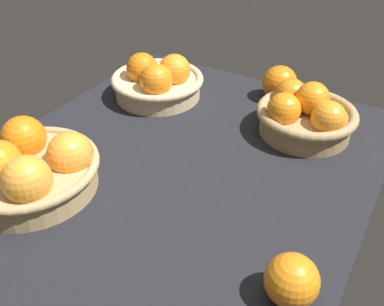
# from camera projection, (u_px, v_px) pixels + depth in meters

# --- Properties ---
(market_tray) EXTENTS (0.84, 0.72, 0.03)m
(market_tray) POSITION_uv_depth(u_px,v_px,m) (180.00, 167.00, 0.87)
(market_tray) COLOR black
(market_tray) RESTS_ON ground
(basket_far_right) EXTENTS (0.22, 0.22, 0.11)m
(basket_far_right) POSITION_uv_depth(u_px,v_px,m) (158.00, 81.00, 1.06)
(basket_far_right) COLOR #D3BC8C
(basket_far_right) RESTS_ON market_tray
(basket_near_right) EXTENTS (0.21, 0.21, 0.12)m
(basket_near_right) POSITION_uv_depth(u_px,v_px,m) (305.00, 115.00, 0.92)
(basket_near_right) COLOR tan
(basket_near_right) RESTS_ON market_tray
(basket_far_left) EXTENTS (0.25, 0.25, 0.11)m
(basket_far_left) POSITION_uv_depth(u_px,v_px,m) (30.00, 168.00, 0.77)
(basket_far_left) COLOR tan
(basket_far_left) RESTS_ON market_tray
(loose_orange_front_gap) EXTENTS (0.07, 0.07, 0.07)m
(loose_orange_front_gap) POSITION_uv_depth(u_px,v_px,m) (292.00, 281.00, 0.58)
(loose_orange_front_gap) COLOR orange
(loose_orange_front_gap) RESTS_ON market_tray
(loose_orange_back_gap) EXTENTS (0.08, 0.08, 0.08)m
(loose_orange_back_gap) POSITION_uv_depth(u_px,v_px,m) (280.00, 83.00, 1.05)
(loose_orange_back_gap) COLOR orange
(loose_orange_back_gap) RESTS_ON market_tray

